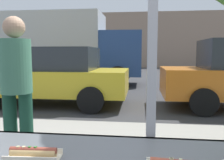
# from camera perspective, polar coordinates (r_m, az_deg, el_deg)

# --- Properties ---
(ground_plane) EXTENTS (60.00, 60.00, 0.00)m
(ground_plane) POSITION_cam_1_polar(r_m,az_deg,el_deg) (9.32, 7.10, -2.33)
(ground_plane) COLOR #38383A
(building_facade_far) EXTENTS (28.00, 1.20, 5.51)m
(building_facade_far) POSITION_cam_1_polar(r_m,az_deg,el_deg) (24.56, 7.02, 9.49)
(building_facade_far) COLOR gray
(building_facade_far) RESTS_ON ground
(hotdog_tray_far) EXTENTS (0.24, 0.11, 0.05)m
(hotdog_tray_far) POSITION_cam_1_polar(r_m,az_deg,el_deg) (1.12, -18.45, -16.46)
(hotdog_tray_far) COLOR beige
(hotdog_tray_far) RESTS_ON window_counter
(parked_car_yellow) EXTENTS (4.20, 2.02, 1.57)m
(parked_car_yellow) POSITION_cam_1_polar(r_m,az_deg,el_deg) (6.73, -14.16, 1.14)
(parked_car_yellow) COLOR gold
(parked_car_yellow) RESTS_ON ground
(box_truck) EXTENTS (7.25, 2.44, 3.18)m
(box_truck) POSITION_cam_1_polar(r_m,az_deg,el_deg) (11.22, -13.00, 7.81)
(box_truck) COLOR beige
(box_truck) RESTS_ON ground
(pedestrian) EXTENTS (0.32, 0.32, 1.63)m
(pedestrian) POSITION_cam_1_polar(r_m,az_deg,el_deg) (2.67, -22.05, -0.91)
(pedestrian) COLOR #1A4534
(pedestrian) RESTS_ON sidewalk_strip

